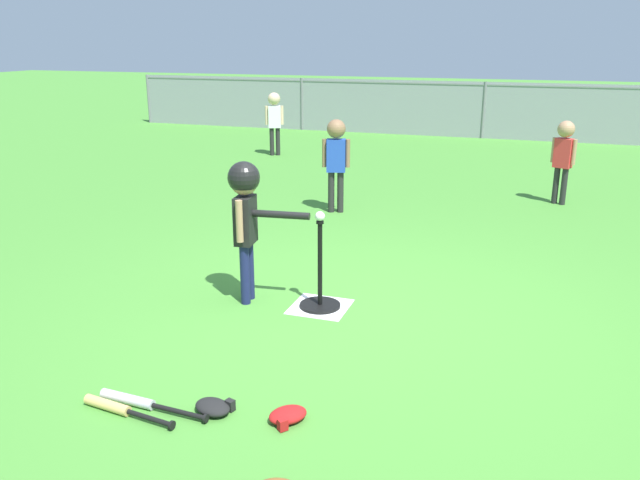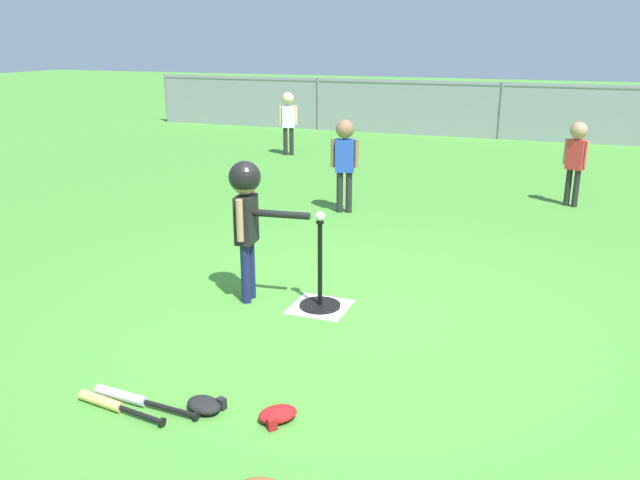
{
  "view_description": "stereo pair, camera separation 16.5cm",
  "coord_description": "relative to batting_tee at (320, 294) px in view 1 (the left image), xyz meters",
  "views": [
    {
      "loc": [
        1.17,
        -4.28,
        2.02
      ],
      "look_at": [
        -0.34,
        0.13,
        0.55
      ],
      "focal_mm": 36.26,
      "sensor_mm": 36.0,
      "label": 1
    },
    {
      "loc": [
        1.32,
        -4.23,
        2.02
      ],
      "look_at": [
        -0.34,
        0.13,
        0.55
      ],
      "focal_mm": 36.26,
      "sensor_mm": 36.0,
      "label": 2
    }
  ],
  "objects": [
    {
      "name": "spare_bat_silver",
      "position": [
        -0.52,
        -1.68,
        -0.08
      ],
      "size": [
        0.71,
        0.09,
        0.06
      ],
      "color": "silver",
      "rests_on": "ground_plane"
    },
    {
      "name": "home_plate",
      "position": [
        0.0,
        0.0,
        -0.11
      ],
      "size": [
        0.44,
        0.44,
        0.01
      ],
      "primitive_type": "cube",
      "color": "white",
      "rests_on": "ground_plane"
    },
    {
      "name": "fielder_deep_left",
      "position": [
        1.79,
        4.07,
        0.56
      ],
      "size": [
        0.29,
        0.21,
        1.05
      ],
      "color": "#262626",
      "rests_on": "ground_plane"
    },
    {
      "name": "fielder_near_left",
      "position": [
        -2.96,
        6.18,
        0.59
      ],
      "size": [
        0.3,
        0.22,
        1.1
      ],
      "color": "#262626",
      "rests_on": "ground_plane"
    },
    {
      "name": "batting_tee",
      "position": [
        0.0,
        0.0,
        0.0
      ],
      "size": [
        0.32,
        0.32,
        0.7
      ],
      "color": "black",
      "rests_on": "ground_plane"
    },
    {
      "name": "ground_plane",
      "position": [
        0.34,
        -0.13,
        -0.11
      ],
      "size": [
        60.0,
        60.0,
        0.0
      ],
      "primitive_type": "plane",
      "color": "#478C33"
    },
    {
      "name": "baseball_on_tee",
      "position": [
        0.0,
        0.0,
        0.62
      ],
      "size": [
        0.07,
        0.07,
        0.07
      ],
      "primitive_type": "sphere",
      "color": "white",
      "rests_on": "batting_tee"
    },
    {
      "name": "glove_tossed_aside",
      "position": [
        -0.09,
        -1.6,
        -0.08
      ],
      "size": [
        0.26,
        0.22,
        0.07
      ],
      "color": "black",
      "rests_on": "ground_plane"
    },
    {
      "name": "fielder_deep_center",
      "position": [
        -0.75,
        2.79,
        0.6
      ],
      "size": [
        0.32,
        0.22,
        1.11
      ],
      "color": "#262626",
      "rests_on": "ground_plane"
    },
    {
      "name": "spare_bat_wood",
      "position": [
        -0.6,
        -1.78,
        -0.08
      ],
      "size": [
        0.62,
        0.13,
        0.06
      ],
      "color": "#DBB266",
      "rests_on": "ground_plane"
    },
    {
      "name": "outfield_fence",
      "position": [
        0.34,
        9.45,
        0.5
      ],
      "size": [
        16.06,
        0.06,
        1.15
      ],
      "color": "slate",
      "rests_on": "ground_plane"
    },
    {
      "name": "batter_child",
      "position": [
        -0.58,
        -0.06,
        0.69
      ],
      "size": [
        0.63,
        0.32,
        1.13
      ],
      "color": "#191E4C",
      "rests_on": "ground_plane"
    },
    {
      "name": "glove_by_plate",
      "position": [
        0.34,
        -1.54,
        -0.08
      ],
      "size": [
        0.26,
        0.27,
        0.07
      ],
      "color": "#B21919",
      "rests_on": "ground_plane"
    }
  ]
}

